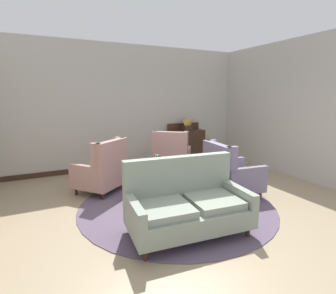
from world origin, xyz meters
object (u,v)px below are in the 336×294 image
Objects in this scene: settee at (187,205)px; armchair_near_window at (229,174)px; porcelain_vase at (157,165)px; side_table at (213,159)px; sideboard at (186,144)px; coffee_table at (160,179)px; armchair_back_corner at (172,158)px; gramophone at (189,123)px; armchair_far_left at (103,170)px.

armchair_near_window is at bearing 35.50° from settee.
porcelain_vase is 1.95m from side_table.
settee is at bearing -93.80° from porcelain_vase.
coffee_table is at bearing -128.92° from sideboard.
armchair_back_corner reaches higher than coffee_table.
coffee_table is 3.00m from gramophone.
settee is 3.59× the size of gramophone.
armchair_near_window is at bearing -14.83° from porcelain_vase.
porcelain_vase is at bearing 90.64° from armchair_far_left.
coffee_table is at bearing 91.97° from armchair_back_corner.
settee is (-0.08, -1.20, -0.26)m from porcelain_vase.
settee is 1.53× the size of sideboard.
coffee_table is 0.77× the size of armchair_back_corner.
porcelain_vase is at bearing 81.60° from armchair_near_window.
armchair_far_left reaches higher than porcelain_vase.
settee is at bearing -119.72° from sideboard.
armchair_back_corner reaches higher than porcelain_vase.
armchair_back_corner is 1.48m from sideboard.
sideboard is (1.98, 3.47, 0.11)m from settee.
side_table is at bearing 137.71° from armchair_far_left.
armchair_back_corner is at bearing -133.06° from sideboard.
sideboard is (1.01, 1.08, 0.07)m from armchair_back_corner.
settee reaches higher than side_table.
armchair_back_corner reaches higher than armchair_near_window.
gramophone is (0.17, 1.39, 0.72)m from side_table.
sideboard is (0.13, 1.48, 0.09)m from side_table.
armchair_near_window is 1.45× the size of side_table.
gramophone is at bearing 49.36° from coffee_table.
settee is (-0.12, -1.17, -0.02)m from coffee_table.
gramophone is (1.94, 2.19, 0.48)m from porcelain_vase.
coffee_table is at bearing 88.65° from settee.
sideboard reaches higher than coffee_table.
porcelain_vase is 0.74× the size of gramophone.
sideboard is (2.67, 1.38, 0.08)m from armchair_far_left.
coffee_table is 0.25m from porcelain_vase.
armchair_near_window is 2.71m from gramophone.
armchair_near_window is at bearing -103.46° from gramophone.
armchair_far_left is 2.44m from armchair_near_window.
settee is at bearing 127.19° from armchair_near_window.
armchair_far_left is at bearing 130.69° from porcelain_vase.
coffee_table is 2.55× the size of porcelain_vase.
coffee_table is at bearing -154.58° from side_table.
gramophone is at bearing -61.80° from sideboard.
armchair_far_left is 2.54m from side_table.
sideboard is (0.56, 2.62, 0.09)m from armchair_near_window.
armchair_near_window is (1.42, 0.84, 0.02)m from settee.
gramophone reaches higher than side_table.
armchair_back_corner is 0.96m from side_table.
side_table is 1.52× the size of gramophone.
gramophone reaches higher than coffee_table.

